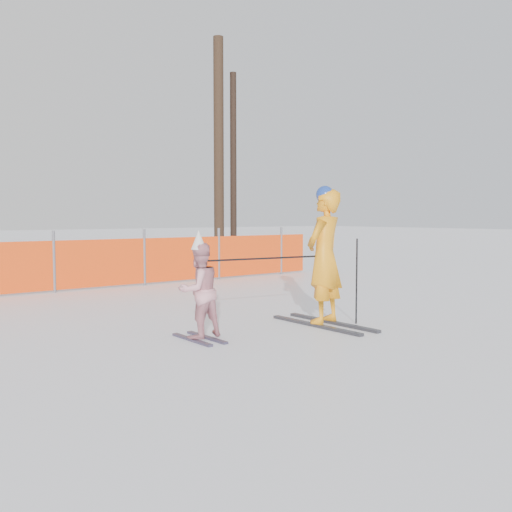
{
  "coord_description": "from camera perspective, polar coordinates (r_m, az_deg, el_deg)",
  "views": [
    {
      "loc": [
        -4.74,
        -5.57,
        1.54
      ],
      "look_at": [
        0.0,
        0.5,
        1.0
      ],
      "focal_mm": 40.0,
      "sensor_mm": 36.0,
      "label": 1
    }
  ],
  "objects": [
    {
      "name": "child",
      "position": [
        7.11,
        -5.72,
        -3.37
      ],
      "size": [
        0.6,
        0.85,
        1.37
      ],
      "color": "black",
      "rests_on": "ground"
    },
    {
      "name": "tree_trunks",
      "position": [
        18.95,
        -3.36,
        9.97
      ],
      "size": [
        0.79,
        0.36,
        7.31
      ],
      "color": "#312116",
      "rests_on": "ground"
    },
    {
      "name": "ground",
      "position": [
        7.48,
        2.38,
        -7.88
      ],
      "size": [
        120.0,
        120.0,
        0.0
      ],
      "primitive_type": "plane",
      "color": "white",
      "rests_on": "ground"
    },
    {
      "name": "adult",
      "position": [
        8.05,
        6.85,
        -0.02
      ],
      "size": [
        0.79,
        1.71,
        1.96
      ],
      "color": "black",
      "rests_on": "ground"
    },
    {
      "name": "ski_poles",
      "position": [
        7.81,
        5.0,
        -1.25
      ],
      "size": [
        2.24,
        0.48,
        1.22
      ],
      "color": "black",
      "rests_on": "ground"
    }
  ]
}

